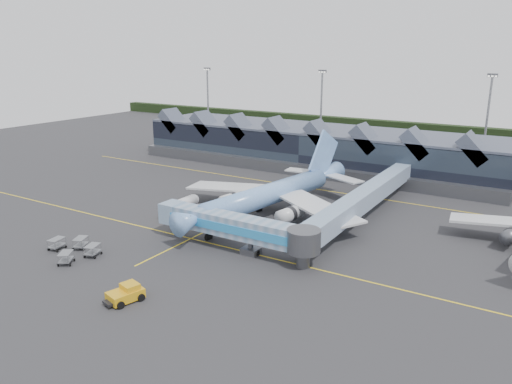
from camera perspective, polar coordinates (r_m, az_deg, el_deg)
The scene contains 10 objects.
ground at distance 83.50m, azimuth -3.99°, elevation -3.64°, with size 260.00×260.00×0.00m, color #2D2D2F.
taxi_stripes at distance 91.37m, azimuth -0.35°, elevation -1.86°, with size 120.00×60.00×0.01m.
tree_line_far at distance 181.66m, azimuth 16.72°, elevation 7.05°, with size 260.00×4.00×4.00m, color black.
terminal at distance 124.50m, azimuth 6.81°, elevation 5.15°, with size 90.00×22.25×12.52m.
light_masts at distance 129.98m, azimuth 20.47°, elevation 8.12°, with size 132.40×42.56×22.45m.
main_airliner at distance 86.52m, azimuth 1.98°, elevation -0.12°, with size 36.41×42.32×13.62m.
jet_bridge at distance 70.61m, azimuth -1.43°, elevation -4.22°, with size 26.33×4.54×5.39m.
fuel_truck at distance 88.10m, azimuth -8.51°, elevation -1.60°, with size 2.66×8.77×2.93m.
pushback_tug at distance 60.43m, azimuth -14.66°, elevation -11.19°, with size 3.66×4.84×1.97m.
baggage_carts at distance 75.44m, azimuth -20.06°, elevation -6.05°, with size 8.42×7.47×1.64m.
Camera 1 is at (46.10, -63.80, 27.88)m, focal length 35.00 mm.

